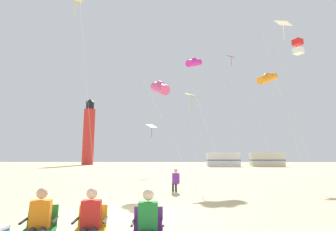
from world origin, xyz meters
The scene contains 20 objects.
ground centered at (0.00, 0.00, 0.00)m, with size 200.00×200.00×0.00m, color #D3BC8C.
camp_chair_green centered at (-0.80, -3.30, 0.50)m, with size 0.66×0.68×0.82m.
spectator_green_chair centered at (-0.76, -3.44, 0.61)m, with size 0.42×0.55×1.16m.
camp_chair_yellow centered at (0.12, -3.26, 0.50)m, with size 0.62×0.63×0.82m.
spectator_yellow_chair centered at (0.14, -3.40, 0.61)m, with size 0.38×0.54×1.16m.
camp_chair_purple centered at (1.18, -3.39, 0.50)m, with size 0.59×0.61×0.82m.
spectator_purple_chair centered at (1.19, -3.53, 0.61)m, with size 0.36×0.52×1.16m.
kite_flyer_standing centered at (1.49, 5.51, 0.61)m, with size 0.41×0.55×1.16m.
kite_diamond_blue centered at (-1.29, 19.64, 4.89)m, with size 3.04×2.41×5.26m.
kite_diamond_gold centered at (-5.45, 8.51, 12.12)m, with size 2.26×2.49×12.99m.
kite_box_scarlet centered at (10.80, 11.34, 10.11)m, with size 1.82×1.82×10.70m.
kite_diamond_white centered at (8.33, 7.78, 9.79)m, with size 2.15×2.15×10.44m.
kite_diamond_violet centered at (7.89, 22.30, 13.02)m, with size 2.34×2.34×13.97m.
kite_diamond_lime centered at (2.68, 10.96, 6.09)m, with size 2.95×2.95×6.52m.
kite_tube_orange centered at (9.84, 15.74, 9.00)m, with size 3.11×2.95×9.71m.
kite_tube_magenta centered at (3.21, 17.76, 11.38)m, with size 2.20×2.48×12.09m.
kite_tube_rainbow centered at (0.31, 10.14, 6.69)m, with size 3.23×3.60×7.39m.
lighthouse_distant centered at (-21.37, 57.26, 7.84)m, with size 2.80×2.80×16.80m.
rv_van_white centered at (10.20, 45.37, 1.39)m, with size 6.49×2.47×2.80m.
rv_van_cream centered at (18.98, 46.02, 1.39)m, with size 6.45×2.37×2.80m.
Camera 1 is at (1.76, -8.25, 1.70)m, focal length 28.26 mm.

